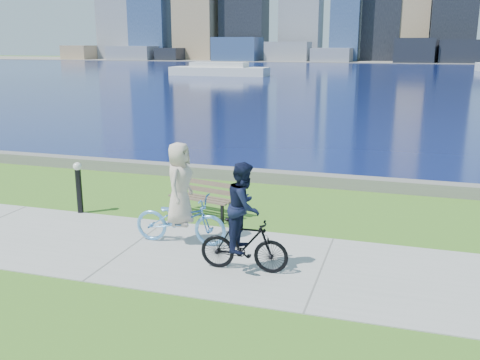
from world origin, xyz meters
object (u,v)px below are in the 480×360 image
object	(u,v)px
park_bench	(203,196)
bollard_lamp	(79,184)
cyclist_man	(244,226)
cyclist_woman	(180,206)

from	to	relation	value
park_bench	bollard_lamp	xyz separation A→B (m)	(-3.04, -0.72, 0.23)
bollard_lamp	cyclist_man	distance (m)	5.43
bollard_lamp	cyclist_woman	distance (m)	3.48
bollard_lamp	cyclist_man	world-z (taller)	cyclist_man
bollard_lamp	park_bench	bearing A→B (deg)	13.28
park_bench	cyclist_man	bearing A→B (deg)	-43.56
cyclist_woman	cyclist_man	bearing A→B (deg)	-123.06
cyclist_woman	cyclist_man	world-z (taller)	cyclist_woman
bollard_lamp	cyclist_woman	bearing A→B (deg)	-20.24
cyclist_woman	park_bench	bearing A→B (deg)	3.72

